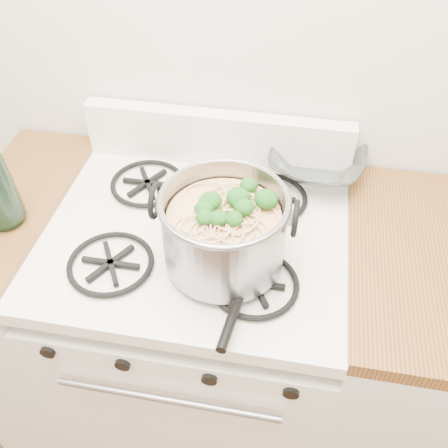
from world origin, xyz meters
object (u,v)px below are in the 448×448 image
spatula (253,258)px  glass_bowl (316,167)px  gas_range (201,335)px  stock_pot (224,231)px

spatula → glass_bowl: size_ratio=2.96×
gas_range → glass_bowl: bearing=44.4°
spatula → gas_range: bearing=156.8°
gas_range → glass_bowl: (0.29, 0.28, 0.50)m
stock_pot → spatula: bearing=1.1°
spatula → glass_bowl: 0.39m
stock_pot → glass_bowl: 0.43m
stock_pot → spatula: size_ratio=1.02×
stock_pot → glass_bowl: (0.19, 0.37, -0.08)m
stock_pot → gas_range: bearing=134.7°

